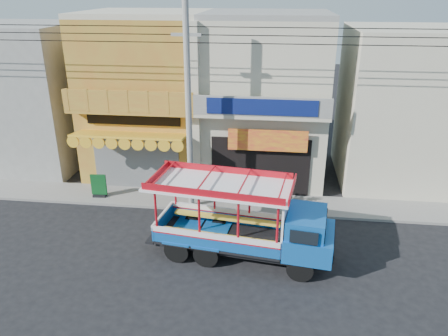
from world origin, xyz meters
name	(u,v)px	position (x,y,z in m)	size (l,w,h in m)	color
ground	(201,249)	(0.00, 0.00, 0.00)	(90.00, 90.00, 0.00)	black
sidewalk	(216,201)	(0.00, 4.00, 0.06)	(30.00, 2.00, 0.12)	slate
shophouse_left	(150,94)	(-4.00, 7.96, 4.11)	(6.00, 7.50, 8.24)	#B86E28
shophouse_right	(264,97)	(2.00, 7.96, 4.11)	(6.00, 6.75, 8.24)	beige
party_pilaster	(196,114)	(-1.00, 4.85, 4.00)	(0.35, 0.30, 8.00)	beige
filler_building_left	(26,96)	(-11.00, 8.00, 3.80)	(6.00, 6.00, 7.60)	gray
filler_building_right	(406,107)	(9.00, 8.00, 3.80)	(6.00, 6.00, 7.60)	beige
utility_pole	(192,100)	(-0.85, 3.30, 5.03)	(28.00, 0.26, 9.00)	gray
songthaew_truck	(255,223)	(2.04, -0.35, 1.50)	(6.90, 3.03, 3.11)	black
green_sign	(99,187)	(-5.50, 3.70, 0.59)	(0.73, 0.37, 1.11)	black
potted_plant_a	(271,192)	(2.58, 4.16, 0.57)	(0.81, 0.70, 0.90)	#285F1B
potted_plant_b	(273,196)	(2.66, 3.72, 0.59)	(0.52, 0.42, 0.94)	#285F1B
potted_plant_c	(286,194)	(3.22, 3.80, 0.68)	(0.63, 0.63, 1.12)	#285F1B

